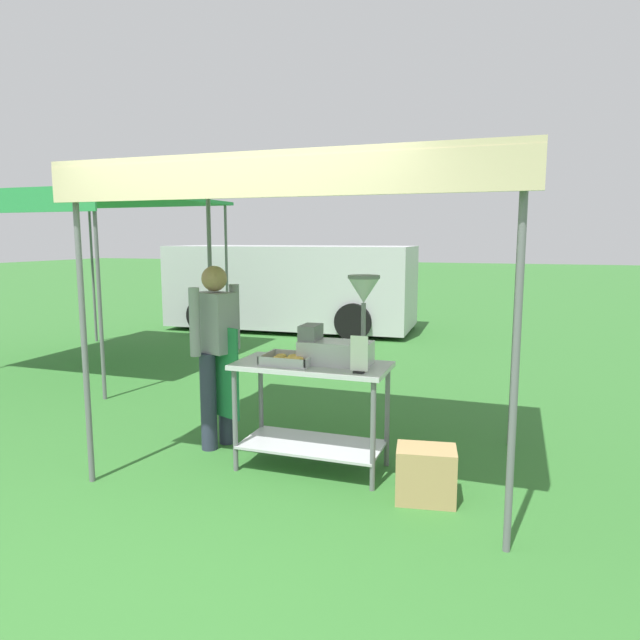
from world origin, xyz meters
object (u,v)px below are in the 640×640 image
donut_tray (290,360)px  donut_fryer (341,334)px  stall_canopy (316,181)px  supply_crate (426,474)px  neighbour_tent (88,203)px  vendor (217,347)px  menu_sign (359,357)px  van_silver (293,286)px  donut_cart (312,395)px

donut_tray → donut_fryer: (0.39, 0.11, 0.21)m
stall_canopy → donut_tray: 1.41m
supply_crate → neighbour_tent: size_ratio=0.14×
donut_tray → donut_fryer: donut_fryer is taller
donut_tray → vendor: 0.83m
menu_sign → donut_tray: bearing=167.4°
van_silver → neighbour_tent: bearing=-110.3°
vendor → neighbour_tent: neighbour_tent is taller
menu_sign → neighbour_tent: (-4.71, 2.73, 1.36)m
donut_cart → neighbour_tent: bearing=149.2°
donut_cart → vendor: vendor is taller
donut_cart → vendor: (-0.95, 0.19, 0.29)m
stall_canopy → donut_fryer: (0.23, -0.05, -1.18)m
van_silver → supply_crate: bearing=-61.5°
donut_fryer → supply_crate: 1.21m
van_silver → neighbour_tent: (-1.50, -4.05, 1.46)m
menu_sign → donut_fryer: bearing=131.0°
menu_sign → donut_cart: bearing=156.4°
stall_canopy → supply_crate: stall_canopy is taller
donut_fryer → supply_crate: donut_fryer is taller
donut_tray → neighbour_tent: (-4.11, 2.60, 1.45)m
supply_crate → menu_sign: bearing=170.2°
donut_tray → donut_cart: bearing=18.7°
donut_tray → supply_crate: size_ratio=0.87×
donut_tray → van_silver: (-2.61, 6.65, -0.02)m
supply_crate → van_silver: bearing=118.5°
van_silver → donut_cart: bearing=-67.1°
vendor → supply_crate: vendor is taller
donut_fryer → menu_sign: size_ratio=2.54×
supply_crate → van_silver: 7.85m
donut_tray → menu_sign: 0.62m
stall_canopy → donut_tray: bearing=-137.0°
donut_tray → vendor: vendor is taller
donut_cart → van_silver: size_ratio=0.25×
donut_fryer → supply_crate: (0.73, -0.33, -0.91)m
supply_crate → stall_canopy: bearing=158.4°
stall_canopy → donut_cart: size_ratio=2.64×
neighbour_tent → donut_tray: bearing=-32.3°
menu_sign → van_silver: bearing=115.4°
neighbour_tent → donut_fryer: bearing=-29.0°
donut_cart → supply_crate: bearing=-16.3°
menu_sign → supply_crate: 0.95m
donut_fryer → supply_crate: size_ratio=1.54×
stall_canopy → neighbour_tent: bearing=150.2°
stall_canopy → supply_crate: size_ratio=7.10×
donut_cart → supply_crate: donut_cart is taller
vendor → supply_crate: (1.91, -0.47, -0.71)m
donut_tray → supply_crate: (1.12, -0.22, -0.70)m
donut_tray → supply_crate: bearing=-11.3°
neighbour_tent → supply_crate: bearing=-28.4°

